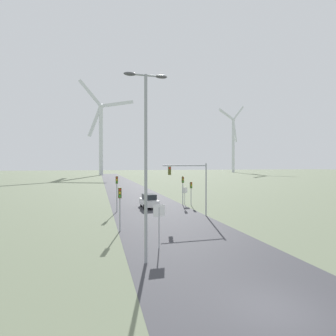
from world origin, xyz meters
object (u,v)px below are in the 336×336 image
Objects in this scene: streetlamp at (146,147)px; traffic_light_mast_overhead at (191,178)px; traffic_light_post_mid_right at (183,184)px; wind_turbine_left at (101,132)px; stop_sign_near at (159,218)px; stop_sign_far at (185,193)px; car_approaching at (149,201)px; traffic_light_post_near_left at (120,199)px; wind_turbine_center at (233,140)px; traffic_light_post_near_right at (191,188)px; traffic_light_post_mid_left at (117,186)px.

streetlamp reaches higher than traffic_light_mast_overhead.
wind_turbine_left reaches higher than traffic_light_post_mid_right.
stop_sign_near is (1.33, 2.42, -4.59)m from streetlamp.
streetlamp is 3.68× the size of stop_sign_near.
stop_sign_far is 5.77m from car_approaching.
stop_sign_near is 19.89m from stop_sign_far.
traffic_light_post_near_left is (-0.88, 7.64, -3.91)m from streetlamp.
stop_sign_far is 0.04× the size of wind_turbine_center.
streetlamp is 3.29× the size of traffic_light_post_near_right.
stop_sign_far is at bearing 41.79° from traffic_light_post_mid_right.
car_approaching is at bearing -163.84° from stop_sign_far.
traffic_light_post_mid_right is 0.07× the size of wind_turbine_left.
wind_turbine_left is (-5.02, 120.53, 23.86)m from car_approaching.
streetlamp is 20.26m from car_approaching.
streetlamp is at bearing -114.20° from stop_sign_far.
stop_sign_far is 16.54m from traffic_light_post_near_left.
streetlamp is at bearing -89.49° from wind_turbine_left.
wind_turbine_left is at bearing 91.07° from stop_sign_near.
traffic_light_post_near_right is at bearing 6.07° from car_approaching.
traffic_light_post_near_right is 178.97m from wind_turbine_center.
traffic_light_post_near_right is at bearing 13.69° from traffic_light_post_mid_left.
stop_sign_near is 0.79× the size of traffic_light_post_near_left.
wind_turbine_left is (-8.37, 127.47, 20.57)m from traffic_light_mast_overhead.
car_approaching is at bearing 23.72° from traffic_light_post_mid_left.
stop_sign_near reaches higher than car_approaching.
traffic_light_post_near_left is 0.89× the size of car_approaching.
streetlamp is 140.77m from wind_turbine_left.
car_approaching is at bearing 78.75° from streetlamp.
stop_sign_near is at bearing -98.41° from car_approaching.
stop_sign_far is 1.33m from traffic_light_post_near_right.
wind_turbine_left reaches higher than traffic_light_post_mid_left.
wind_turbine_center reaches higher than stop_sign_far.
stop_sign_near is 19.30m from traffic_light_post_near_right.
traffic_light_post_mid_right is 0.69× the size of traffic_light_mast_overhead.
traffic_light_post_mid_left reaches higher than stop_sign_near.
car_approaching is (4.67, 11.42, -1.82)m from traffic_light_post_near_left.
wind_turbine_left is (-11.13, 119.88, 22.36)m from traffic_light_post_near_right.
traffic_light_post_mid_right is at bearing 67.10° from stop_sign_near.
stop_sign_near is 14.91m from traffic_light_post_mid_left.
traffic_light_post_mid_left reaches higher than stop_sign_far.
stop_sign_near is at bearing -88.93° from wind_turbine_left.
stop_sign_far is 0.59× the size of car_approaching.
traffic_light_post_mid_left is 124.31m from wind_turbine_left.
traffic_light_post_mid_left reaches higher than traffic_light_post_near_right.
wind_turbine_center is (101.81, 32.60, 1.28)m from wind_turbine_left.
traffic_light_mast_overhead is (-1.74, -8.17, 1.25)m from traffic_light_post_mid_right.
traffic_light_post_near_left is at bearing -127.63° from traffic_light_post_mid_right.
traffic_light_post_near_right is 0.79× the size of car_approaching.
streetlamp reaches higher than traffic_light_post_mid_left.
traffic_light_post_mid_left is 0.08× the size of wind_turbine_left.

